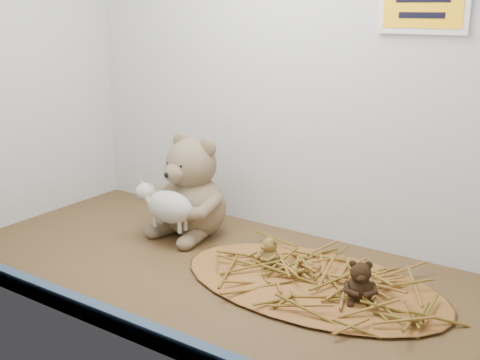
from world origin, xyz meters
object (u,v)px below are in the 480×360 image
Objects in this scene: toy_lamb at (170,207)px; mini_teddy_brown at (360,280)px; mini_teddy_tan at (270,250)px; main_teddy at (193,185)px.

toy_lamb is 48.41cm from mini_teddy_brown.
mini_teddy_brown is at bearing 20.84° from mini_teddy_tan.
mini_teddy_brown is (48.17, -2.28, -4.29)cm from toy_lamb.
main_teddy is at bearing 90.00° from toy_lamb.
main_teddy reaches higher than mini_teddy_brown.
main_teddy is 3.88× the size of mini_teddy_tan.
mini_teddy_brown is (22.10, -4.18, 0.80)cm from mini_teddy_tan.
main_teddy is at bearing 138.54° from mini_teddy_brown.
mini_teddy_tan is at bearing -8.34° from main_teddy.
toy_lamb is 2.03× the size of mini_teddy_brown.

